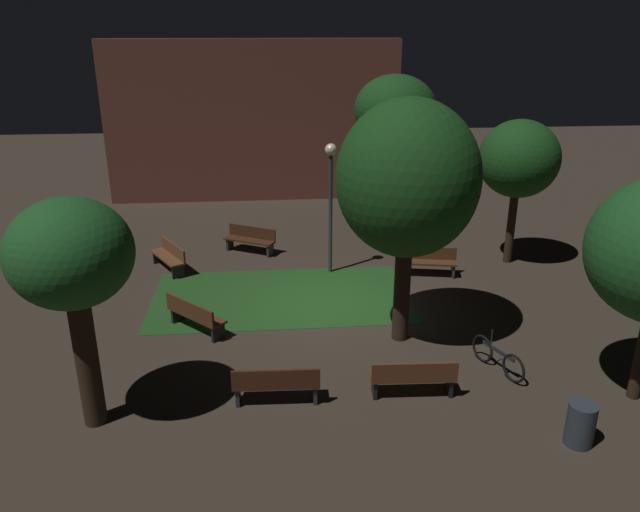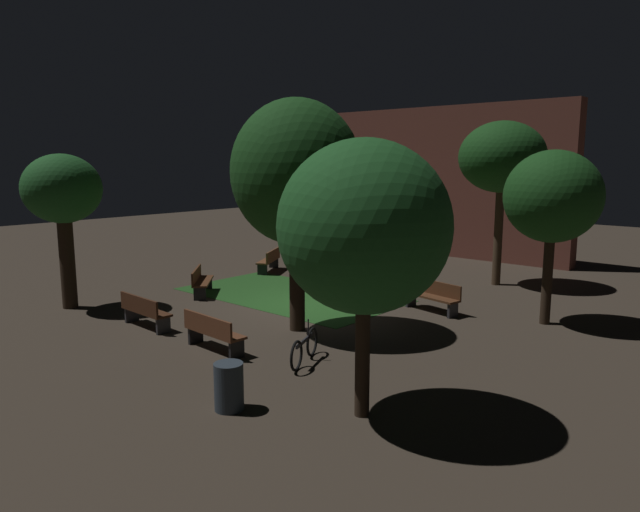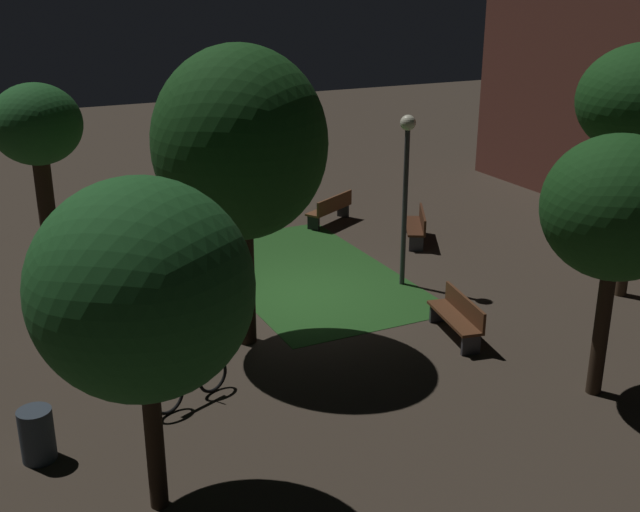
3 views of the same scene
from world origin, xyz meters
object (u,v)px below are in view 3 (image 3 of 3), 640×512
tree_back_left (240,145)px  tree_tall_center (618,209)px  bench_front_right (458,316)px  tree_lawn_side (142,290)px  lamp_post_near_wall (406,170)px  bench_back_row (88,288)px  bench_path_side (116,338)px  bench_near_trees (331,208)px  bench_corner (204,241)px  bench_front_left (417,225)px  tree_left_canopy (37,129)px  trash_bin (37,435)px  bicycle (191,385)px

tree_back_left → tree_tall_center: tree_back_left is taller
bench_front_right → tree_tall_center: size_ratio=0.40×
tree_lawn_side → lamp_post_near_wall: bearing=127.1°
bench_back_row → bench_path_side: same height
bench_front_right → bench_back_row: bearing=-126.7°
bench_near_trees → bench_path_side: bearing=-51.7°
tree_tall_center → bench_path_side: bearing=-123.8°
bench_path_side → bench_corner: 5.92m
bench_front_left → tree_left_canopy: 10.28m
bench_front_left → tree_back_left: size_ratio=0.30×
tree_tall_center → trash_bin: size_ratio=5.45×
tree_tall_center → trash_bin: (-2.21, -9.22, -3.00)m
bench_front_right → tree_lawn_side: size_ratio=0.39×
bench_near_trees → lamp_post_near_wall: bearing=-7.1°
bench_path_side → lamp_post_near_wall: size_ratio=0.44×
tree_tall_center → bench_back_row: bearing=-136.5°
bench_back_row → bicycle: 5.08m
bench_corner → lamp_post_near_wall: lamp_post_near_wall is taller
bench_path_side → tree_tall_center: size_ratio=0.39×
bench_front_left → tree_left_canopy: size_ratio=0.39×
bench_front_left → bicycle: size_ratio=1.17×
bench_path_side → tree_lawn_side: bearing=-5.3°
bench_back_row → bicycle: (5.01, 0.83, -0.14)m
bench_front_left → tree_lawn_side: 12.89m
bench_front_left → lamp_post_near_wall: size_ratio=0.44×
bench_front_left → trash_bin: 12.60m
bench_path_side → bench_front_right: bearing=73.0°
bench_corner → tree_lawn_side: 10.64m
bench_front_left → bicycle: bearing=-55.6°
lamp_post_near_wall → bench_front_left: bearing=141.1°
trash_bin → tree_left_canopy: bearing=170.6°
lamp_post_near_wall → bicycle: 7.41m
bench_front_right → trash_bin: bearing=-84.9°
tree_lawn_side → bench_corner: bearing=158.3°
bench_front_left → lamp_post_near_wall: bearing=-38.9°
tree_tall_center → lamp_post_near_wall: bearing=-176.6°
bench_near_trees → tree_left_canopy: tree_left_canopy is taller
bench_path_side → bench_front_left: same height
bench_front_right → trash_bin: size_ratio=2.17×
bench_near_trees → bench_corner: bearing=-74.3°
bench_path_side → bicycle: 2.30m
tree_back_left → bicycle: size_ratio=3.83×
bench_front_left → tree_lawn_side: tree_lawn_side is taller
bench_path_side → tree_lawn_side: (4.66, -0.43, 2.81)m
bench_back_row → tree_left_canopy: size_ratio=0.40×
bench_front_left → tree_tall_center: tree_tall_center is taller
bench_path_side → tree_tall_center: bearing=56.2°
bench_back_row → bench_path_side: (2.87, 0.00, 0.00)m
bench_back_row → bench_near_trees: bearing=112.7°
bench_front_left → tree_tall_center: (8.50, -1.70, 2.95)m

